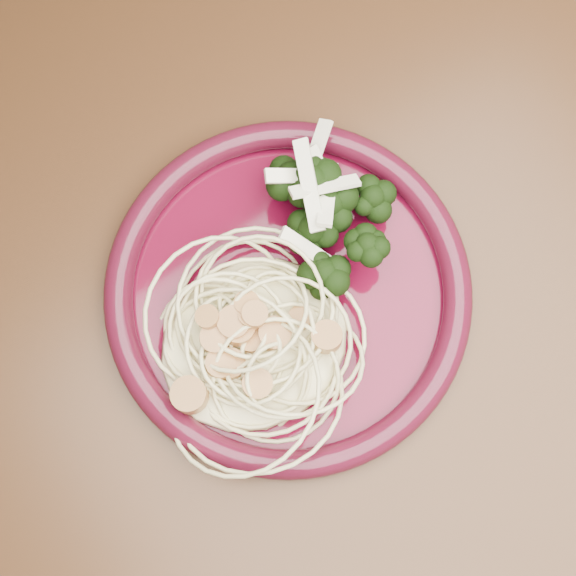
# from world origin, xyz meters

# --- Properties ---
(dining_table) EXTENTS (1.20, 0.80, 0.75)m
(dining_table) POSITION_xyz_m (0.00, 0.00, 0.65)
(dining_table) COLOR #472814
(dining_table) RESTS_ON ground
(dinner_plate) EXTENTS (0.35, 0.35, 0.02)m
(dinner_plate) POSITION_xyz_m (0.04, -0.06, 0.76)
(dinner_plate) COLOR #4D061A
(dinner_plate) RESTS_ON dining_table
(spaghetti_pile) EXTENTS (0.17, 0.16, 0.03)m
(spaghetti_pile) POSITION_xyz_m (-0.00, -0.08, 0.77)
(spaghetti_pile) COLOR beige
(spaghetti_pile) RESTS_ON dinner_plate
(scallop_cluster) EXTENTS (0.16, 0.16, 0.04)m
(scallop_cluster) POSITION_xyz_m (-0.00, -0.08, 0.81)
(scallop_cluster) COLOR tan
(scallop_cluster) RESTS_ON spaghetti_pile
(broccoli_pile) EXTENTS (0.13, 0.16, 0.05)m
(broccoli_pile) POSITION_xyz_m (0.09, -0.04, 0.78)
(broccoli_pile) COLOR black
(broccoli_pile) RESTS_ON dinner_plate
(onion_garnish) EXTENTS (0.09, 0.10, 0.05)m
(onion_garnish) POSITION_xyz_m (0.09, -0.04, 0.81)
(onion_garnish) COLOR white
(onion_garnish) RESTS_ON broccoli_pile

